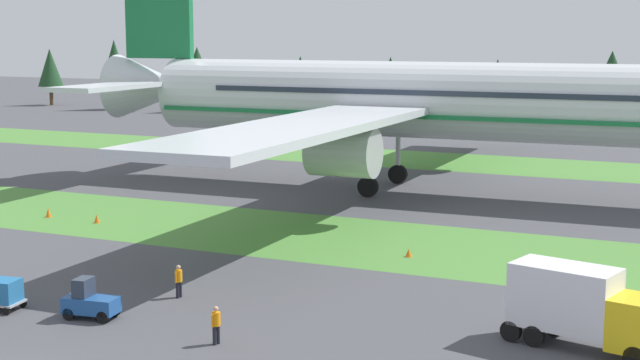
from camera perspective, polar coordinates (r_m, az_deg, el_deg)
The scene contains 11 objects.
grass_strip_near at distance 63.69m, azimuth -0.02°, elevation -3.44°, with size 320.00×13.92×0.01m, color #4C8438.
grass_strip_far at distance 100.64m, azimuth 9.71°, elevation 1.00°, with size 320.00×13.92×0.01m, color #4C8438.
airliner at distance 81.10m, azimuth 5.48°, elevation 4.87°, with size 59.75×73.54×22.25m.
baggage_tug at distance 47.01m, azimuth -13.74°, elevation -7.17°, with size 2.77×1.69×1.97m.
catering_truck at distance 42.65m, azimuth 15.70°, elevation -7.32°, with size 7.29×3.79×3.58m.
ground_crew_marshaller at distance 42.22m, azimuth -6.30°, elevation -8.63°, with size 0.36×0.55×1.74m.
ground_crew_loader at distance 49.65m, azimuth -8.54°, elevation -5.99°, with size 0.36×0.56×1.74m.
taxiway_marker_0 at distance 70.08m, azimuth -13.34°, elevation -2.29°, with size 0.44×0.44×0.63m, color orange.
taxiway_marker_1 at distance 58.28m, azimuth 5.39°, elevation -4.40°, with size 0.44×0.44×0.50m, color orange.
taxiway_marker_2 at distance 73.18m, azimuth -16.10°, elevation -1.91°, with size 0.44×0.44×0.68m, color orange.
distant_tree_line at distance 142.18m, azimuth 12.40°, elevation 6.03°, with size 197.74×10.65×12.42m.
Camera 1 is at (26.56, -26.79, 13.62)m, focal length 52.93 mm.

